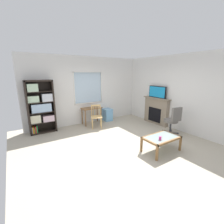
% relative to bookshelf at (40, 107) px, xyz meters
% --- Properties ---
extents(ground, '(5.98, 6.10, 0.02)m').
position_rel_bookshelf_xyz_m(ground, '(1.87, -2.31, -0.97)').
color(ground, '#B2A893').
extents(wall_back_with_window, '(4.98, 0.15, 2.78)m').
position_rel_bookshelf_xyz_m(wall_back_with_window, '(1.86, 0.24, 0.42)').
color(wall_back_with_window, silver).
rests_on(wall_back_with_window, ground).
extents(wall_right, '(0.12, 5.30, 2.78)m').
position_rel_bookshelf_xyz_m(wall_right, '(4.41, -2.31, 0.43)').
color(wall_right, silver).
rests_on(wall_right, ground).
extents(bookshelf, '(0.90, 0.38, 1.88)m').
position_rel_bookshelf_xyz_m(bookshelf, '(0.00, 0.00, 0.00)').
color(bookshelf, black).
rests_on(bookshelf, ground).
extents(desk_under_window, '(0.82, 0.45, 0.71)m').
position_rel_bookshelf_xyz_m(desk_under_window, '(1.93, -0.11, -0.38)').
color(desk_under_window, brown).
rests_on(desk_under_window, ground).
extents(wooden_chair, '(0.54, 0.53, 0.90)m').
position_rel_bookshelf_xyz_m(wooden_chair, '(1.89, -0.62, -0.49)').
color(wooden_chair, tan).
rests_on(wooden_chair, ground).
extents(plastic_drawer_unit, '(0.35, 0.40, 0.55)m').
position_rel_bookshelf_xyz_m(plastic_drawer_unit, '(2.74, -0.06, -0.68)').
color(plastic_drawer_unit, '#72ADDB').
rests_on(plastic_drawer_unit, ground).
extents(fireplace, '(0.26, 1.27, 1.12)m').
position_rel_bookshelf_xyz_m(fireplace, '(4.26, -1.55, -0.39)').
color(fireplace, gray).
rests_on(fireplace, ground).
extents(tv, '(0.06, 0.85, 0.48)m').
position_rel_bookshelf_xyz_m(tv, '(4.24, -1.55, 0.40)').
color(tv, black).
rests_on(tv, fireplace).
extents(office_chair, '(0.57, 0.59, 1.00)m').
position_rel_bookshelf_xyz_m(office_chair, '(3.79, -2.72, -0.40)').
color(office_chair, slate).
rests_on(office_chair, ground).
extents(coffee_table, '(0.99, 0.60, 0.42)m').
position_rel_bookshelf_xyz_m(coffee_table, '(2.49, -3.33, -0.60)').
color(coffee_table, '#8C9E99').
rests_on(coffee_table, ground).
extents(sippy_cup, '(0.07, 0.07, 0.09)m').
position_rel_bookshelf_xyz_m(sippy_cup, '(2.30, -3.43, -0.49)').
color(sippy_cup, '#DB3D84').
rests_on(sippy_cup, coffee_table).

